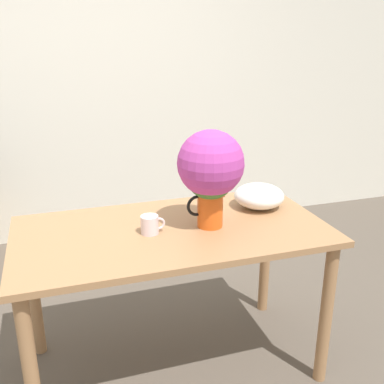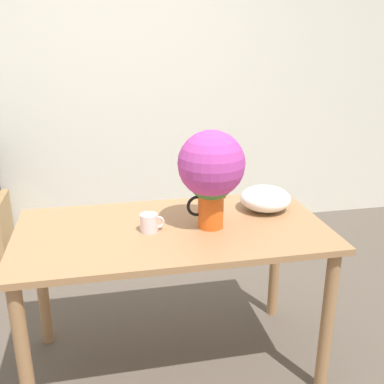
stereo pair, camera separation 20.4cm
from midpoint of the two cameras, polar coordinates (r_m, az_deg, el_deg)
The scene contains 5 objects.
wall_back at distance 3.74m, azimuth -9.22°, elevation 14.01°, with size 8.00×0.05×2.60m.
table at distance 2.16m, azimuth 0.25°, elevation -7.25°, with size 1.45×0.76×0.78m.
flower_vase at distance 2.03m, azimuth 5.34°, elevation 2.73°, with size 0.31×0.31×0.46m.
coffee_mug at distance 2.06m, azimuth -2.59°, elevation -3.99°, with size 0.11×0.08×0.09m.
white_bowl at distance 2.35m, azimuth 11.78°, elevation -0.85°, with size 0.26×0.26×0.12m.
Camera 2 is at (-0.07, -1.79, 1.64)m, focal length 42.00 mm.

